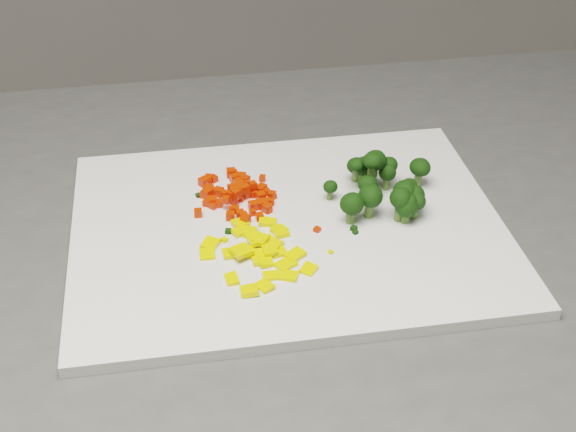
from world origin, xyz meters
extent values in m
cube|color=white|center=(0.05, 0.54, 0.91)|extent=(0.46, 0.37, 0.01)
cube|color=red|center=(0.01, 0.64, 0.92)|extent=(0.01, 0.01, 0.01)
cube|color=red|center=(-0.02, 0.64, 0.92)|extent=(0.01, 0.01, 0.01)
cube|color=red|center=(0.02, 0.56, 0.91)|extent=(0.01, 0.01, 0.01)
cube|color=red|center=(0.01, 0.62, 0.92)|extent=(0.01, 0.01, 0.01)
cube|color=red|center=(0.04, 0.59, 0.92)|extent=(0.01, 0.01, 0.01)
cube|color=red|center=(-0.01, 0.64, 0.92)|extent=(0.01, 0.01, 0.01)
cube|color=red|center=(0.01, 0.64, 0.92)|extent=(0.01, 0.01, 0.01)
cube|color=red|center=(0.00, 0.60, 0.92)|extent=(0.01, 0.01, 0.01)
cube|color=red|center=(0.02, 0.57, 0.92)|extent=(0.01, 0.01, 0.01)
cube|color=red|center=(0.00, 0.57, 0.92)|extent=(0.01, 0.01, 0.01)
cube|color=red|center=(-0.02, 0.59, 0.92)|extent=(0.01, 0.01, 0.01)
cube|color=red|center=(0.04, 0.60, 0.92)|extent=(0.01, 0.01, 0.01)
cube|color=red|center=(0.03, 0.59, 0.92)|extent=(0.01, 0.01, 0.01)
cube|color=red|center=(0.04, 0.60, 0.91)|extent=(0.01, 0.01, 0.01)
cube|color=red|center=(-0.02, 0.59, 0.92)|extent=(0.01, 0.01, 0.01)
cube|color=red|center=(0.00, 0.59, 0.93)|extent=(0.01, 0.01, 0.01)
cube|color=red|center=(0.00, 0.60, 0.92)|extent=(0.01, 0.01, 0.01)
cube|color=red|center=(0.03, 0.60, 0.92)|extent=(0.01, 0.01, 0.01)
cube|color=red|center=(0.01, 0.56, 0.92)|extent=(0.01, 0.01, 0.01)
cube|color=red|center=(0.03, 0.58, 0.92)|extent=(0.01, 0.01, 0.01)
cube|color=red|center=(-0.01, 0.56, 0.92)|extent=(0.01, 0.01, 0.01)
cube|color=red|center=(-0.02, 0.61, 0.91)|extent=(0.01, 0.01, 0.01)
cube|color=red|center=(0.00, 0.59, 0.92)|extent=(0.01, 0.01, 0.01)
cube|color=red|center=(0.01, 0.64, 0.92)|extent=(0.01, 0.01, 0.01)
cube|color=red|center=(-0.02, 0.63, 0.92)|extent=(0.01, 0.01, 0.01)
cube|color=red|center=(-0.01, 0.59, 0.92)|extent=(0.01, 0.01, 0.01)
cube|color=red|center=(0.03, 0.57, 0.92)|extent=(0.01, 0.01, 0.01)
cube|color=red|center=(0.02, 0.63, 0.92)|extent=(0.01, 0.01, 0.01)
cube|color=red|center=(0.02, 0.62, 0.92)|extent=(0.01, 0.01, 0.01)
cube|color=red|center=(0.04, 0.63, 0.91)|extent=(0.01, 0.01, 0.01)
cube|color=red|center=(0.01, 0.63, 0.92)|extent=(0.01, 0.01, 0.01)
cube|color=red|center=(0.03, 0.58, 0.92)|extent=(0.01, 0.01, 0.01)
cube|color=red|center=(0.01, 0.55, 0.92)|extent=(0.01, 0.01, 0.01)
cube|color=red|center=(0.01, 0.60, 0.93)|extent=(0.01, 0.01, 0.01)
cube|color=red|center=(0.00, 0.60, 0.92)|extent=(0.01, 0.01, 0.01)
cube|color=red|center=(-0.02, 0.61, 0.92)|extent=(0.01, 0.01, 0.01)
cube|color=red|center=(0.03, 0.58, 0.92)|extent=(0.01, 0.01, 0.01)
cube|color=red|center=(0.01, 0.61, 0.92)|extent=(0.01, 0.01, 0.01)
cube|color=red|center=(0.03, 0.56, 0.91)|extent=(0.01, 0.01, 0.01)
cube|color=red|center=(0.00, 0.57, 0.91)|extent=(0.01, 0.01, 0.01)
cube|color=red|center=(-0.03, 0.61, 0.91)|extent=(0.01, 0.01, 0.01)
cube|color=red|center=(0.00, 0.56, 0.92)|extent=(0.01, 0.01, 0.01)
cube|color=red|center=(0.03, 0.58, 0.91)|extent=(0.01, 0.01, 0.01)
cube|color=red|center=(-0.02, 0.58, 0.91)|extent=(0.01, 0.01, 0.01)
cube|color=red|center=(0.03, 0.57, 0.92)|extent=(0.01, 0.01, 0.01)
cube|color=red|center=(0.04, 0.57, 0.92)|extent=(0.01, 0.01, 0.01)
cube|color=red|center=(0.00, 0.59, 0.93)|extent=(0.01, 0.01, 0.01)
cube|color=red|center=(-0.03, 0.59, 0.92)|extent=(0.01, 0.01, 0.01)
cube|color=red|center=(0.02, 0.60, 0.92)|extent=(0.01, 0.01, 0.01)
cube|color=red|center=(0.02, 0.63, 0.92)|extent=(0.01, 0.01, 0.01)
cube|color=red|center=(0.04, 0.59, 0.91)|extent=(0.01, 0.01, 0.01)
cube|color=red|center=(0.00, 0.59, 0.92)|extent=(0.01, 0.01, 0.01)
cube|color=red|center=(-0.02, 0.61, 0.92)|extent=(0.01, 0.01, 0.01)
cube|color=red|center=(0.02, 0.60, 0.92)|extent=(0.01, 0.01, 0.01)
cube|color=red|center=(0.04, 0.58, 0.92)|extent=(0.01, 0.01, 0.01)
cube|color=red|center=(0.03, 0.60, 0.91)|extent=(0.01, 0.01, 0.01)
cube|color=red|center=(-0.02, 0.63, 0.92)|extent=(0.01, 0.01, 0.01)
cube|color=red|center=(0.01, 0.60, 0.92)|extent=(0.01, 0.01, 0.01)
cube|color=red|center=(0.04, 0.61, 0.92)|extent=(0.01, 0.01, 0.01)
cube|color=red|center=(-0.02, 0.59, 0.92)|extent=(0.01, 0.01, 0.01)
cube|color=red|center=(-0.03, 0.61, 0.92)|extent=(0.01, 0.01, 0.01)
cube|color=red|center=(0.01, 0.59, 0.92)|extent=(0.01, 0.01, 0.01)
cube|color=red|center=(-0.01, 0.58, 0.92)|extent=(0.01, 0.01, 0.01)
cube|color=red|center=(0.01, 0.60, 0.92)|extent=(0.01, 0.01, 0.01)
cube|color=red|center=(0.01, 0.60, 0.92)|extent=(0.01, 0.01, 0.01)
cube|color=red|center=(0.01, 0.55, 0.92)|extent=(0.01, 0.01, 0.01)
cube|color=red|center=(-0.04, 0.57, 0.92)|extent=(0.01, 0.01, 0.01)
cube|color=red|center=(0.02, 0.55, 0.92)|extent=(0.01, 0.01, 0.01)
cube|color=red|center=(0.01, 0.60, 0.92)|extent=(0.01, 0.01, 0.01)
cube|color=red|center=(0.00, 0.59, 0.92)|extent=(0.01, 0.01, 0.01)
cube|color=red|center=(0.01, 0.59, 0.91)|extent=(0.01, 0.01, 0.01)
cube|color=red|center=(-0.02, 0.61, 0.91)|extent=(0.01, 0.01, 0.01)
cube|color=red|center=(-0.01, 0.61, 0.92)|extent=(0.01, 0.01, 0.01)
cube|color=red|center=(0.01, 0.64, 0.92)|extent=(0.01, 0.01, 0.01)
cube|color=red|center=(0.02, 0.60, 0.92)|extent=(0.01, 0.01, 0.01)
cube|color=red|center=(0.01, 0.61, 0.92)|extent=(0.01, 0.01, 0.01)
cube|color=red|center=(-0.02, 0.62, 0.92)|extent=(0.01, 0.01, 0.01)
cube|color=yellow|center=(0.02, 0.51, 0.91)|extent=(0.01, 0.02, 0.00)
cube|color=yellow|center=(0.01, 0.52, 0.91)|extent=(0.02, 0.02, 0.01)
cube|color=yellow|center=(0.00, 0.53, 0.91)|extent=(0.02, 0.02, 0.01)
cube|color=yellow|center=(0.00, 0.50, 0.91)|extent=(0.01, 0.01, 0.00)
cube|color=yellow|center=(0.04, 0.53, 0.91)|extent=(0.02, 0.02, 0.01)
cube|color=yellow|center=(-0.01, 0.44, 0.91)|extent=(0.02, 0.02, 0.01)
cube|color=yellow|center=(0.05, 0.46, 0.91)|extent=(0.02, 0.02, 0.01)
cube|color=yellow|center=(0.01, 0.45, 0.91)|extent=(0.02, 0.02, 0.01)
cube|color=yellow|center=(0.03, 0.54, 0.91)|extent=(0.02, 0.02, 0.01)
cube|color=yellow|center=(0.03, 0.49, 0.91)|extent=(0.02, 0.02, 0.00)
cube|color=yellow|center=(-0.04, 0.51, 0.91)|extent=(0.02, 0.02, 0.01)
cube|color=yellow|center=(0.01, 0.48, 0.91)|extent=(0.01, 0.02, 0.00)
cube|color=yellow|center=(0.01, 0.48, 0.91)|extent=(0.01, 0.02, 0.01)
cube|color=yellow|center=(0.03, 0.50, 0.91)|extent=(0.02, 0.02, 0.01)
cube|color=yellow|center=(0.03, 0.46, 0.91)|extent=(0.02, 0.02, 0.00)
cube|color=yellow|center=(0.02, 0.49, 0.91)|extent=(0.02, 0.02, 0.01)
cube|color=yellow|center=(-0.01, 0.50, 0.92)|extent=(0.02, 0.02, 0.01)
cube|color=yellow|center=(0.04, 0.48, 0.91)|extent=(0.02, 0.02, 0.01)
cube|color=yellow|center=(0.02, 0.49, 0.92)|extent=(0.01, 0.02, 0.00)
cube|color=yellow|center=(0.01, 0.46, 0.91)|extent=(0.02, 0.01, 0.01)
cube|color=yellow|center=(0.01, 0.53, 0.91)|extent=(0.02, 0.02, 0.01)
cube|color=yellow|center=(0.00, 0.55, 0.91)|extent=(0.02, 0.02, 0.01)
cube|color=yellow|center=(0.00, 0.50, 0.91)|extent=(0.02, 0.02, 0.01)
cube|color=yellow|center=(-0.02, 0.46, 0.91)|extent=(0.01, 0.02, 0.01)
cube|color=yellow|center=(0.03, 0.47, 0.91)|extent=(0.02, 0.02, 0.00)
cube|color=yellow|center=(0.01, 0.51, 0.92)|extent=(0.02, 0.02, 0.01)
cube|color=yellow|center=(-0.03, 0.52, 0.91)|extent=(0.02, 0.02, 0.01)
cube|color=yellow|center=(0.01, 0.51, 0.92)|extent=(0.02, 0.02, 0.01)
cube|color=yellow|center=(-0.02, 0.50, 0.91)|extent=(0.01, 0.02, 0.01)
cube|color=yellow|center=(0.02, 0.51, 0.91)|extent=(0.02, 0.02, 0.01)
cube|color=yellow|center=(0.04, 0.53, 0.91)|extent=(0.02, 0.02, 0.01)
cube|color=yellow|center=(0.01, 0.48, 0.91)|extent=(0.01, 0.02, 0.01)
cube|color=yellow|center=(0.01, 0.49, 0.91)|extent=(0.01, 0.02, 0.01)
cube|color=black|center=(-0.03, 0.61, 0.91)|extent=(0.01, 0.01, 0.00)
cube|color=yellow|center=(0.13, 0.56, 0.91)|extent=(0.01, 0.01, 0.01)
cube|color=black|center=(0.11, 0.51, 0.91)|extent=(0.01, 0.01, 0.00)
cube|color=red|center=(-0.02, 0.60, 0.91)|extent=(0.01, 0.01, 0.00)
cube|color=red|center=(0.08, 0.52, 0.91)|extent=(0.01, 0.01, 0.00)
cube|color=yellow|center=(-0.02, 0.52, 0.91)|extent=(0.01, 0.01, 0.00)
cube|color=yellow|center=(0.01, 0.55, 0.91)|extent=(0.01, 0.01, 0.00)
cube|color=black|center=(0.11, 0.51, 0.91)|extent=(0.01, 0.01, 0.00)
cube|color=yellow|center=(0.08, 0.48, 0.91)|extent=(0.01, 0.01, 0.00)
cube|color=black|center=(-0.01, 0.54, 0.91)|extent=(0.01, 0.01, 0.00)
camera|label=1|loc=(-0.10, -0.11, 1.39)|focal=50.00mm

